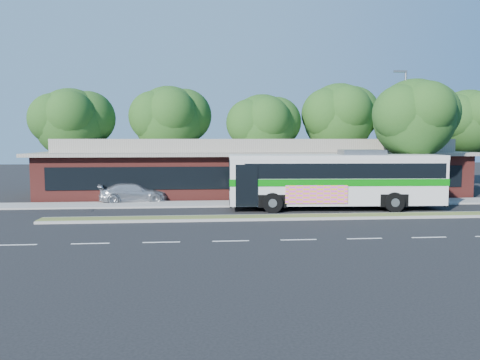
{
  "coord_description": "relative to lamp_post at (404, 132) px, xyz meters",
  "views": [
    {
      "loc": [
        -4.28,
        -25.05,
        4.45
      ],
      "look_at": [
        -1.95,
        2.66,
        2.0
      ],
      "focal_mm": 35.0,
      "sensor_mm": 36.0,
      "label": 1
    }
  ],
  "objects": [
    {
      "name": "sidewalk_tree",
      "position": [
        1.19,
        0.33,
        1.04
      ],
      "size": [
        6.11,
        5.48,
        8.56
      ],
      "color": "black",
      "rests_on": "ground"
    },
    {
      "name": "lamp_post",
      "position": [
        0.0,
        0.0,
        0.0
      ],
      "size": [
        0.93,
        0.18,
        9.07
      ],
      "color": "slate",
      "rests_on": "ground"
    },
    {
      "name": "tree_bg_e",
      "position": [
        4.85,
        9.14,
        0.84
      ],
      "size": [
        6.47,
        5.8,
        8.5
      ],
      "color": "black",
      "rests_on": "ground"
    },
    {
      "name": "ground",
      "position": [
        -9.56,
        -6.0,
        -4.9
      ],
      "size": [
        120.0,
        120.0,
        0.0
      ],
      "primitive_type": "plane",
      "color": "black",
      "rests_on": "ground"
    },
    {
      "name": "tree_bg_a",
      "position": [
        -24.15,
        9.14,
        0.97
      ],
      "size": [
        6.47,
        5.8,
        8.63
      ],
      "color": "black",
      "rests_on": "ground"
    },
    {
      "name": "sedan",
      "position": [
        -18.56,
        2.0,
        -4.22
      ],
      "size": [
        4.95,
        2.62,
        1.37
      ],
      "primitive_type": "imported",
      "rotation": [
        0.0,
        0.0,
        1.73
      ],
      "color": "#B7B9BF",
      "rests_on": "ground"
    },
    {
      "name": "sidewalk",
      "position": [
        -9.56,
        0.4,
        -4.84
      ],
      "size": [
        44.0,
        2.6,
        0.12
      ],
      "primitive_type": "cube",
      "color": "gray",
      "rests_on": "ground"
    },
    {
      "name": "parking_lot",
      "position": [
        -27.56,
        4.0,
        -4.9
      ],
      "size": [
        14.0,
        12.0,
        0.01
      ],
      "primitive_type": "cube",
      "color": "black",
      "rests_on": "ground"
    },
    {
      "name": "tree_bg_c",
      "position": [
        -8.16,
        9.13,
        0.69
      ],
      "size": [
        6.24,
        5.6,
        8.26
      ],
      "color": "black",
      "rests_on": "ground"
    },
    {
      "name": "transit_bus",
      "position": [
        -5.33,
        -2.2,
        -2.81
      ],
      "size": [
        13.54,
        3.61,
        3.76
      ],
      "rotation": [
        0.0,
        0.0,
        -0.05
      ],
      "color": "beige",
      "rests_on": "ground"
    },
    {
      "name": "median_strip",
      "position": [
        -9.56,
        -5.4,
        -4.83
      ],
      "size": [
        26.0,
        1.1,
        0.15
      ],
      "primitive_type": "cube",
      "color": "#495C27",
      "rests_on": "ground"
    },
    {
      "name": "tree_bg_f",
      "position": [
        10.87,
        10.14,
        1.16
      ],
      "size": [
        6.69,
        6.0,
        8.92
      ],
      "color": "black",
      "rests_on": "ground"
    },
    {
      "name": "tree_bg_d",
      "position": [
        -1.12,
        10.15,
        1.52
      ],
      "size": [
        6.91,
        6.2,
        9.37
      ],
      "color": "black",
      "rests_on": "ground"
    },
    {
      "name": "tree_bg_b",
      "position": [
        -16.13,
        10.14,
        1.24
      ],
      "size": [
        6.69,
        6.0,
        9.0
      ],
      "color": "black",
      "rests_on": "ground"
    },
    {
      "name": "plaza_building",
      "position": [
        -9.56,
        6.99,
        -2.77
      ],
      "size": [
        33.2,
        11.2,
        4.45
      ],
      "color": "maroon",
      "rests_on": "ground"
    }
  ]
}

